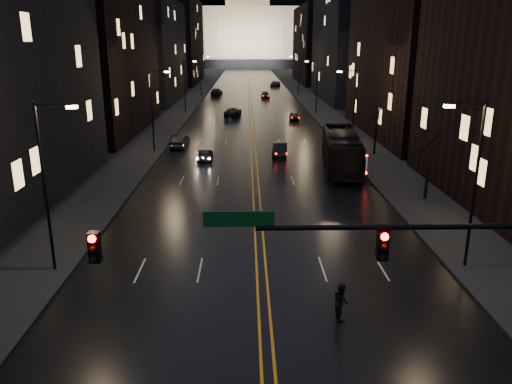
{
  "coord_description": "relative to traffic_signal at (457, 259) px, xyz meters",
  "views": [
    {
      "loc": [
        -0.75,
        -14.43,
        11.7
      ],
      "look_at": [
        -0.27,
        10.75,
        4.13
      ],
      "focal_mm": 35.0,
      "sensor_mm": 36.0,
      "label": 1
    }
  ],
  "objects": [
    {
      "name": "road",
      "position": [
        -5.91,
        130.0,
        -5.09
      ],
      "size": [
        20.0,
        320.0,
        0.02
      ],
      "primitive_type": "cube",
      "color": "black",
      "rests_on": "ground"
    },
    {
      "name": "sidewalk_left",
      "position": [
        -19.91,
        130.0,
        -5.02
      ],
      "size": [
        8.0,
        320.0,
        0.16
      ],
      "primitive_type": "cube",
      "color": "black",
      "rests_on": "ground"
    },
    {
      "name": "sidewalk_right",
      "position": [
        8.09,
        130.0,
        -5.02
      ],
      "size": [
        8.0,
        320.0,
        0.16
      ],
      "primitive_type": "cube",
      "color": "black",
      "rests_on": "ground"
    },
    {
      "name": "center_line",
      "position": [
        -5.91,
        130.0,
        -5.08
      ],
      "size": [
        0.62,
        320.0,
        0.01
      ],
      "primitive_type": "cube",
      "color": "orange",
      "rests_on": "road"
    },
    {
      "name": "building_left_mid",
      "position": [
        -26.91,
        54.0,
        8.9
      ],
      "size": [
        12.0,
        30.0,
        28.0
      ],
      "primitive_type": "cube",
      "color": "black",
      "rests_on": "ground"
    },
    {
      "name": "building_left_far",
      "position": [
        -26.91,
        92.0,
        4.9
      ],
      "size": [
        12.0,
        34.0,
        20.0
      ],
      "primitive_type": "cube",
      "color": "black",
      "rests_on": "ground"
    },
    {
      "name": "building_left_dist",
      "position": [
        -26.91,
        140.0,
        6.9
      ],
      "size": [
        12.0,
        40.0,
        24.0
      ],
      "primitive_type": "cube",
      "color": "black",
      "rests_on": "ground"
    },
    {
      "name": "building_right_mid",
      "position": [
        15.09,
        92.0,
        7.9
      ],
      "size": [
        12.0,
        34.0,
        26.0
      ],
      "primitive_type": "cube",
      "color": "black",
      "rests_on": "ground"
    },
    {
      "name": "building_right_dist",
      "position": [
        15.09,
        140.0,
        5.9
      ],
      "size": [
        12.0,
        40.0,
        22.0
      ],
      "primitive_type": "cube",
      "color": "black",
      "rests_on": "ground"
    },
    {
      "name": "capitol",
      "position": [
        -5.91,
        250.0,
        12.05
      ],
      "size": [
        90.0,
        50.0,
        58.5
      ],
      "color": "black",
      "rests_on": "ground"
    },
    {
      "name": "traffic_signal",
      "position": [
        0.0,
        0.0,
        0.0
      ],
      "size": [
        17.29,
        0.45,
        7.0
      ],
      "color": "black",
      "rests_on": "ground"
    },
    {
      "name": "streetlamp_right_near",
      "position": [
        4.91,
        10.0,
        -0.02
      ],
      "size": [
        2.13,
        0.25,
        9.0
      ],
      "color": "black",
      "rests_on": "ground"
    },
    {
      "name": "streetlamp_left_near",
      "position": [
        -16.72,
        10.0,
        -0.02
      ],
      "size": [
        2.13,
        0.25,
        9.0
      ],
      "color": "black",
      "rests_on": "ground"
    },
    {
      "name": "streetlamp_right_mid",
      "position": [
        4.91,
        40.0,
        -0.02
      ],
      "size": [
        2.13,
        0.25,
        9.0
      ],
      "color": "black",
      "rests_on": "ground"
    },
    {
      "name": "streetlamp_left_mid",
      "position": [
        -16.72,
        40.0,
        -0.02
      ],
      "size": [
        2.13,
        0.25,
        9.0
      ],
      "color": "black",
      "rests_on": "ground"
    },
    {
      "name": "streetlamp_right_far",
      "position": [
        4.91,
        70.0,
        -0.02
      ],
      "size": [
        2.13,
        0.25,
        9.0
      ],
      "color": "black",
      "rests_on": "ground"
    },
    {
      "name": "streetlamp_left_far",
      "position": [
        -16.72,
        70.0,
        -0.02
      ],
      "size": [
        2.13,
        0.25,
        9.0
      ],
      "color": "black",
      "rests_on": "ground"
    },
    {
      "name": "streetlamp_right_dist",
      "position": [
        4.91,
        100.0,
        -0.02
      ],
      "size": [
        2.13,
        0.25,
        9.0
      ],
      "color": "black",
      "rests_on": "ground"
    },
    {
      "name": "streetlamp_left_dist",
      "position": [
        -16.72,
        100.0,
        -0.02
      ],
      "size": [
        2.13,
        0.25,
        9.0
      ],
      "color": "black",
      "rests_on": "ground"
    },
    {
      "name": "tree_right_mid",
      "position": [
        7.09,
        22.0,
        -0.58
      ],
      "size": [
        2.4,
        2.4,
        6.65
      ],
      "color": "black",
      "rests_on": "ground"
    },
    {
      "name": "tree_right_far",
      "position": [
        7.09,
        38.0,
        -0.58
      ],
      "size": [
        2.4,
        2.4,
        6.65
      ],
      "color": "black",
      "rests_on": "ground"
    },
    {
      "name": "bus",
      "position": [
        2.4,
        32.26,
        -3.27
      ],
      "size": [
        4.48,
        13.4,
        3.66
      ],
      "primitive_type": "imported",
      "rotation": [
        0.0,
        0.0,
        -0.11
      ],
      "color": "black",
      "rests_on": "ground"
    },
    {
      "name": "oncoming_car_a",
      "position": [
        -10.97,
        35.91,
        -4.44
      ],
      "size": [
        1.71,
        3.96,
        1.33
      ],
      "primitive_type": "imported",
      "rotation": [
        0.0,
        0.0,
        3.18
      ],
      "color": "black",
      "rests_on": "ground"
    },
    {
      "name": "oncoming_car_b",
      "position": [
        -14.41,
        42.46,
        -4.34
      ],
      "size": [
        1.83,
        4.7,
        1.52
      ],
      "primitive_type": "imported",
      "rotation": [
        0.0,
        0.0,
        3.09
      ],
      "color": "black",
      "rests_on": "ground"
    },
    {
      "name": "oncoming_car_c",
      "position": [
        -8.91,
        67.96,
        -4.37
      ],
      "size": [
        2.94,
        5.49,
        1.47
      ],
      "primitive_type": "imported",
      "rotation": [
        0.0,
        0.0,
        3.04
      ],
      "color": "black",
      "rests_on": "ground"
    },
    {
      "name": "oncoming_car_d",
      "position": [
        -13.55,
        102.01,
        -4.29
      ],
      "size": [
        2.73,
        5.77,
        1.63
      ],
      "primitive_type": "imported",
      "rotation": [
        0.0,
        0.0,
        3.06
      ],
      "color": "black",
      "rests_on": "ground"
    },
    {
      "name": "receding_car_a",
      "position": [
        -3.1,
        37.75,
        -4.4
      ],
      "size": [
        1.95,
        4.41,
        1.41
      ],
      "primitive_type": "imported",
      "rotation": [
        0.0,
        0.0,
        -0.11
      ],
      "color": "black",
      "rests_on": "ground"
    },
    {
      "name": "receding_car_b",
      "position": [
        0.76,
        63.16,
        -4.45
      ],
      "size": [
        1.74,
        3.9,
        1.3
      ],
      "primitive_type": "imported",
      "rotation": [
        0.0,
        0.0,
        -0.05
      ],
      "color": "black",
      "rests_on": "ground"
    },
    {
      "name": "receding_car_c",
      "position": [
        -2.54,
        95.34,
        -4.44
      ],
      "size": [
        1.88,
        4.57,
        1.32
      ],
      "primitive_type": "imported",
      "rotation": [
        0.0,
        0.0,
        0.01
      ],
      "color": "black",
      "rests_on": "ground"
    },
    {
      "name": "receding_car_d",
      "position": [
        1.33,
        125.26,
        -4.34
      ],
      "size": [
        3.13,
        5.77,
        1.54
      ],
      "primitive_type": "imported",
      "rotation": [
        0.0,
        0.0,
        -0.11
      ],
      "color": "black",
      "rests_on": "ground"
    },
    {
      "name": "pedestrian_b",
      "position": [
        -2.56,
        5.0,
        -4.27
      ],
      "size": [
        0.57,
        0.87,
        1.67
      ],
      "primitive_type": "imported",
      "rotation": [
        0.0,
        0.0,
        1.73
      ],
      "color": "black",
      "rests_on": "ground"
    }
  ]
}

